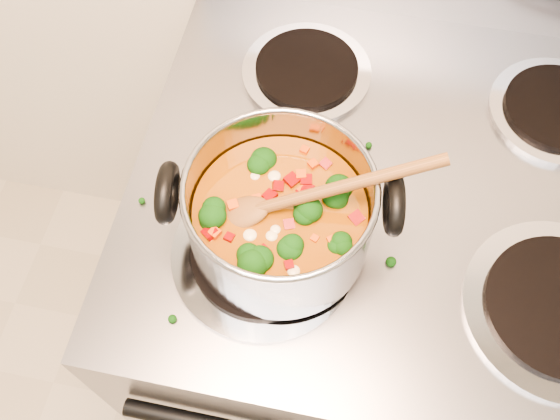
% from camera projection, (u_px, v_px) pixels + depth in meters
% --- Properties ---
extents(electric_range, '(0.79, 0.72, 1.08)m').
position_uv_depth(electric_range, '(375.00, 295.00, 1.27)').
color(electric_range, gray).
rests_on(electric_range, ground).
extents(stockpot, '(0.29, 0.23, 0.14)m').
position_uv_depth(stockpot, '(280.00, 216.00, 0.76)').
color(stockpot, '#96969D').
rests_on(stockpot, electric_range).
extents(wooden_spoon, '(0.27, 0.11, 0.11)m').
position_uv_depth(wooden_spoon, '(292.00, 200.00, 0.73)').
color(wooden_spoon, brown).
rests_on(wooden_spoon, stockpot).
extents(cooktop_crumbs, '(0.28, 0.27, 0.01)m').
position_uv_depth(cooktop_crumbs, '(303.00, 205.00, 0.85)').
color(cooktop_crumbs, black).
rests_on(cooktop_crumbs, electric_range).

